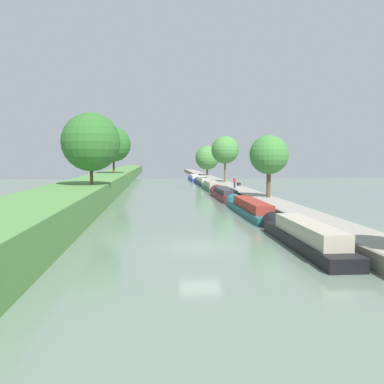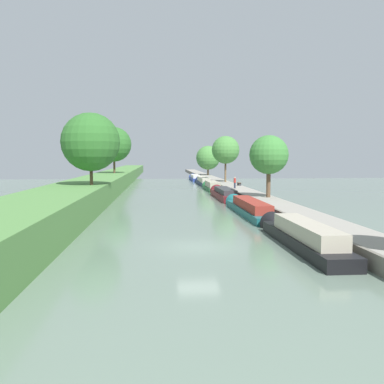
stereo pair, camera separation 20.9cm
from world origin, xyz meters
name	(u,v)px [view 2 (the right image)]	position (x,y,z in m)	size (l,w,h in m)	color
ground_plane	(198,247)	(0.00, 0.00, 0.00)	(160.00, 160.00, 0.00)	slate
left_grassy_bank	(8,230)	(-11.01, 0.00, 1.23)	(6.34, 260.00, 2.45)	#518442
right_towpath	(350,238)	(9.40, 0.00, 0.44)	(3.12, 260.00, 0.87)	gray
stone_quay	(324,238)	(7.72, 0.00, 0.46)	(0.25, 260.00, 0.92)	#6B665B
narrowboat_black	(300,235)	(6.22, -0.06, 0.65)	(1.91, 12.85, 2.15)	black
narrowboat_teal	(248,207)	(6.18, 14.60, 0.58)	(1.95, 15.36, 2.04)	#195B60
narrowboat_maroon	(223,194)	(6.20, 29.89, 0.58)	(2.04, 13.30, 1.98)	maroon
narrowboat_green	(211,186)	(6.37, 43.76, 0.58)	(2.01, 11.51, 2.15)	#1E6033
narrowboat_navy	(203,181)	(6.44, 57.66, 0.60)	(1.83, 15.72, 2.03)	#141E42
narrowboat_blue	(195,178)	(6.17, 72.71, 0.54)	(2.04, 13.21, 1.97)	#283D93
tree_rightbank_midnear	(269,155)	(9.99, 21.54, 5.63)	(4.36, 4.36, 6.97)	brown
tree_rightbank_midfar	(226,150)	(9.83, 50.83, 6.69)	(5.02, 5.02, 8.34)	brown
tree_rightbank_far	(208,158)	(10.20, 80.76, 5.23)	(6.04, 6.04, 7.38)	brown
tree_leftbank_downstream	(114,144)	(-10.47, 53.73, 7.73)	(6.37, 6.37, 8.47)	#4C3828
tree_leftbank_upstream	(91,142)	(-9.41, 20.20, 6.96)	(6.13, 6.13, 7.58)	#4C3828
person_walking	(235,182)	(8.68, 35.18, 1.75)	(0.34, 0.34, 1.66)	#282D42
mooring_bollard_far	(201,174)	(8.14, 78.69, 1.10)	(0.16, 0.16, 0.45)	black
park_bench	(239,183)	(10.51, 41.23, 1.22)	(0.44, 1.50, 0.47)	#333338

